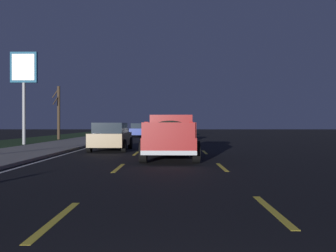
# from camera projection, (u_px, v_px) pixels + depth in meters

# --- Properties ---
(ground) EXTENTS (144.00, 144.00, 0.00)m
(ground) POSITION_uv_depth(u_px,v_px,m) (171.00, 143.00, 28.74)
(ground) COLOR black
(sidewalk_shoulder) EXTENTS (108.00, 4.00, 0.12)m
(sidewalk_shoulder) POSITION_uv_depth(u_px,v_px,m) (76.00, 142.00, 28.82)
(sidewalk_shoulder) COLOR gray
(sidewalk_shoulder) RESTS_ON ground
(grass_verge) EXTENTS (108.00, 6.00, 0.01)m
(grass_verge) POSITION_uv_depth(u_px,v_px,m) (13.00, 143.00, 28.87)
(grass_verge) COLOR #1E3819
(grass_verge) RESTS_ON ground
(lane_markings) EXTENTS (108.00, 7.04, 0.01)m
(lane_markings) POSITION_uv_depth(u_px,v_px,m) (136.00, 141.00, 32.26)
(lane_markings) COLOR yellow
(lane_markings) RESTS_ON ground
(pickup_truck) EXTENTS (5.47, 2.38, 1.87)m
(pickup_truck) POSITION_uv_depth(u_px,v_px,m) (171.00, 135.00, 15.78)
(pickup_truck) COLOR maroon
(pickup_truck) RESTS_ON ground
(sedan_blue) EXTENTS (4.43, 2.06, 1.54)m
(sedan_blue) POSITION_uv_depth(u_px,v_px,m) (139.00, 130.00, 41.39)
(sedan_blue) COLOR navy
(sedan_blue) RESTS_ON ground
(sedan_black) EXTENTS (4.43, 2.07, 1.54)m
(sedan_black) POSITION_uv_depth(u_px,v_px,m) (172.00, 132.00, 31.01)
(sedan_black) COLOR black
(sedan_black) RESTS_ON ground
(sedan_white) EXTENTS (4.41, 2.04, 1.54)m
(sedan_white) POSITION_uv_depth(u_px,v_px,m) (173.00, 130.00, 41.62)
(sedan_white) COLOR silver
(sedan_white) RESTS_ON ground
(sedan_tan) EXTENTS (4.41, 2.03, 1.54)m
(sedan_tan) POSITION_uv_depth(u_px,v_px,m) (111.00, 136.00, 20.50)
(sedan_tan) COLOR #9E845B
(sedan_tan) RESTS_ON ground
(gas_price_sign) EXTENTS (0.27, 1.90, 6.64)m
(gas_price_sign) POSITION_uv_depth(u_px,v_px,m) (24.00, 75.00, 26.43)
(gas_price_sign) COLOR #99999E
(gas_price_sign) RESTS_ON ground
(bare_tree_far) EXTENTS (1.61, 0.79, 5.07)m
(bare_tree_far) POSITION_uv_depth(u_px,v_px,m) (59.00, 112.00, 35.11)
(bare_tree_far) COLOR #423323
(bare_tree_far) RESTS_ON ground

